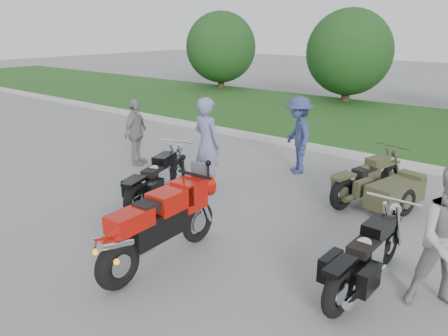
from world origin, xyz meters
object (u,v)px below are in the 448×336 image
Objects in this scene: sportbike_red at (158,223)px; person_denim at (298,135)px; cruiser_sidecar at (382,188)px; cruiser_right at (364,260)px; cruiser_left at (156,181)px; person_back at (136,132)px; person_stripe at (207,145)px.

sportbike_red is 1.29× the size of person_denim.
cruiser_sidecar is 2.50m from person_denim.
sportbike_red is at bearing -153.26° from cruiser_right.
person_back reaches higher than cruiser_left.
person_denim reaches higher than person_back.
person_back is at bearing -106.58° from person_denim.
cruiser_right is at bearing -22.06° from cruiser_left.
person_back is (-6.46, 1.73, 0.38)m from cruiser_right.
person_denim is 3.88m from person_back.
person_stripe is 1.09× the size of person_denim.
person_denim is at bearing 173.83° from cruiser_sidecar.
person_stripe reaches higher than person_back.
cruiser_sidecar is 1.10× the size of person_stripe.
person_back is (-2.50, 0.23, -0.17)m from person_stripe.
cruiser_right is at bearing -60.95° from cruiser_sidecar.
cruiser_sidecar is at bearing 18.47° from cruiser_left.
cruiser_left is at bearing -143.23° from person_back.
person_stripe is 1.20× the size of person_back.
person_back is (-5.67, -1.12, 0.42)m from cruiser_sidecar.
person_stripe is at bearing 57.87° from cruiser_left.
cruiser_right is 1.37× the size of person_back.
person_denim is at bearing 94.10° from sportbike_red.
sportbike_red is 2.80m from cruiser_right.
sportbike_red is 2.32m from cruiser_left.
cruiser_left is 0.99× the size of cruiser_right.
cruiser_right is 6.70m from person_back.
cruiser_sidecar is 1.32× the size of person_back.
person_denim is (-3.10, 3.68, 0.46)m from cruiser_right.
person_stripe is at bearing -116.17° from person_back.
cruiser_right is at bearing -125.84° from person_back.
person_back is (-2.20, 1.40, 0.36)m from cruiser_left.
sportbike_red is at bearing -39.90° from person_denim.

